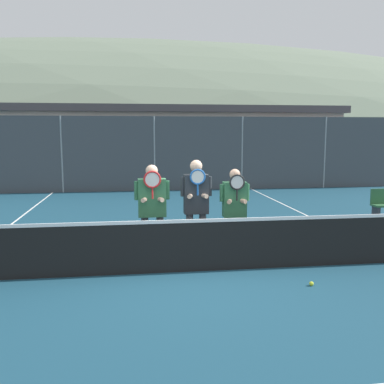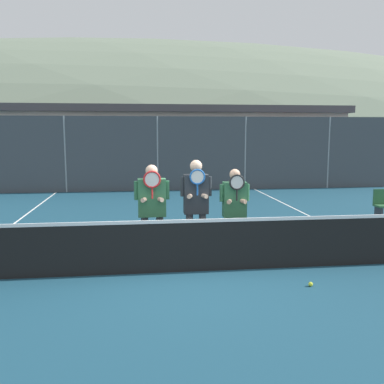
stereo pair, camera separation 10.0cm
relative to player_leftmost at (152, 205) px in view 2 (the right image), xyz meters
name	(u,v)px [view 2 (the right image)]	position (x,y,z in m)	size (l,w,h in m)	color
ground_plane	(186,272)	(0.55, -0.59, -1.06)	(120.00, 120.00, 0.00)	navy
hill_distant	(143,148)	(0.55, 56.60, -1.06)	(138.86, 77.15, 27.00)	slate
clubhouse_building	(136,141)	(-0.30, 16.21, 0.80)	(22.29, 5.50, 3.69)	beige
fence_back	(158,154)	(0.55, 9.61, 0.42)	(21.57, 0.06, 2.97)	gray
tennis_net	(186,245)	(0.55, -0.59, -0.60)	(10.71, 0.09, 1.00)	gray
court_line_right_sideline	(331,226)	(4.53, 2.41, -1.06)	(0.05, 16.00, 0.01)	white
player_leftmost	(152,205)	(0.00, 0.00, 0.00)	(0.63, 0.34, 1.77)	#56565B
player_center_left	(196,202)	(0.79, -0.02, 0.03)	(0.57, 0.34, 1.85)	#56565B
player_center_right	(234,207)	(1.49, -0.02, -0.08)	(0.55, 0.34, 1.68)	black
car_far_left	(31,165)	(-4.97, 12.30, -0.18)	(4.54, 1.98, 1.70)	slate
car_left_of_center	(145,164)	(0.06, 12.26, -0.18)	(4.59, 1.93, 1.72)	black
car_center	(248,162)	(4.96, 12.25, -0.12)	(4.26, 2.07, 1.85)	slate
car_right_of_center	(350,163)	(9.84, 11.80, -0.20)	(4.58, 2.08, 1.67)	maroon
tennis_ball_on_court	(311,284)	(2.36, -1.51, -1.03)	(0.07, 0.07, 0.07)	#CCDB33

